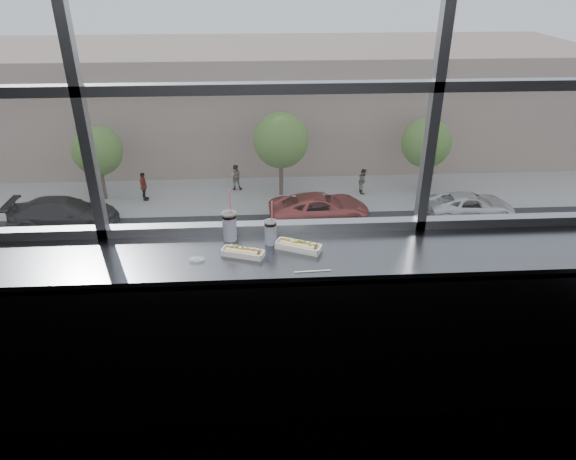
{
  "coord_description": "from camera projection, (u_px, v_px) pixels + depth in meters",
  "views": [
    {
      "loc": [
        -0.02,
        -1.39,
        2.62
      ],
      "look_at": [
        0.14,
        1.23,
        1.25
      ],
      "focal_mm": 32.0,
      "sensor_mm": 36.0,
      "label": 1
    }
  ],
  "objects": [
    {
      "name": "pedestrian_a",
      "position": [
        143.0,
        184.0,
        32.38
      ],
      "size": [
        0.74,
        0.99,
        2.22
      ],
      "primitive_type": "imported",
      "rotation": [
        0.0,
        0.0,
        1.57
      ],
      "color": "#66605B",
      "rests_on": "far_sidewalk"
    },
    {
      "name": "car_far_a",
      "position": [
        63.0,
        209.0,
        28.94
      ],
      "size": [
        2.95,
        6.99,
        2.32
      ],
      "primitive_type": "imported",
      "rotation": [
        0.0,
        0.0,
        1.58
      ],
      "color": "black",
      "rests_on": "street_asphalt"
    },
    {
      "name": "far_sidewalk",
      "position": [
        260.0,
        195.0,
        33.62
      ],
      "size": [
        80.0,
        6.0,
        0.04
      ],
      "primitive_type": "cube",
      "color": "gray",
      "rests_on": "plaza_ground"
    },
    {
      "name": "window_mullions",
      "position": [
        259.0,
        30.0,
        2.7
      ],
      "size": [
        6.0,
        0.08,
        2.4
      ],
      "primitive_type": null,
      "color": "gray",
      "rests_on": "ground"
    },
    {
      "name": "far_building",
      "position": [
        258.0,
        98.0,
        40.61
      ],
      "size": [
        50.0,
        14.0,
        8.0
      ],
      "primitive_type": "cube",
      "color": "gray",
      "rests_on": "plaza_ground"
    },
    {
      "name": "hotdog_tray_left",
      "position": [
        243.0,
        252.0,
        2.98
      ],
      "size": [
        0.26,
        0.16,
        0.06
      ],
      "rotation": [
        0.0,
        0.0,
        -0.33
      ],
      "color": "white",
      "rests_on": "counter"
    },
    {
      "name": "counter",
      "position": [
        265.0,
        258.0,
        3.03
      ],
      "size": [
        6.0,
        0.55,
        0.06
      ],
      "primitive_type": "cube",
      "color": "slate",
      "rests_on": "ground"
    },
    {
      "name": "car_far_b",
      "position": [
        320.0,
        204.0,
        29.75
      ],
      "size": [
        3.45,
        6.76,
        2.16
      ],
      "primitive_type": "imported",
      "rotation": [
        0.0,
        0.0,
        1.69
      ],
      "color": "#A83834",
      "rests_on": "street_asphalt"
    },
    {
      "name": "counter_fascia",
      "position": [
        268.0,
        355.0,
        3.05
      ],
      "size": [
        6.0,
        0.04,
        1.04
      ],
      "primitive_type": "cube",
      "color": "slate",
      "rests_on": "ground"
    },
    {
      "name": "hotdog_tray_right",
      "position": [
        298.0,
        246.0,
        3.04
      ],
      "size": [
        0.29,
        0.19,
        0.07
      ],
      "rotation": [
        0.0,
        0.0,
        -0.43
      ],
      "color": "white",
      "rests_on": "counter"
    },
    {
      "name": "soda_cup_left",
      "position": [
        229.0,
        225.0,
        3.12
      ],
      "size": [
        0.09,
        0.09,
        0.34
      ],
      "color": "white",
      "rests_on": "counter"
    },
    {
      "name": "car_near_d",
      "position": [
        463.0,
        274.0,
        22.93
      ],
      "size": [
        3.55,
        7.18,
        2.31
      ],
      "primitive_type": "imported",
      "rotation": [
        0.0,
        0.0,
        1.47
      ],
      "color": "white",
      "rests_on": "street_asphalt"
    },
    {
      "name": "car_near_b",
      "position": [
        62.0,
        287.0,
        22.01
      ],
      "size": [
        3.79,
        7.21,
        2.29
      ],
      "primitive_type": "imported",
      "rotation": [
        0.0,
        0.0,
        1.43
      ],
      "color": "#303030",
      "rests_on": "street_asphalt"
    },
    {
      "name": "soda_cup_right",
      "position": [
        270.0,
        231.0,
        3.08
      ],
      "size": [
        0.08,
        0.08,
        0.29
      ],
      "color": "white",
      "rests_on": "counter"
    },
    {
      "name": "loose_straw",
      "position": [
        313.0,
        271.0,
        2.84
      ],
      "size": [
        0.21,
        0.02,
        0.01
      ],
      "primitive_type": "cylinder",
      "rotation": [
        0.0,
        1.57,
        0.04
      ],
      "color": "white",
      "rests_on": "counter"
    },
    {
      "name": "tree_left",
      "position": [
        98.0,
        151.0,
        31.6
      ],
      "size": [
        3.06,
        3.06,
        4.79
      ],
      "color": "#47382B",
      "rests_on": "far_sidewalk"
    },
    {
      "name": "pedestrian_c",
      "position": [
        363.0,
        179.0,
        33.52
      ],
      "size": [
        0.65,
        0.87,
        1.96
      ],
      "primitive_type": "imported",
      "rotation": [
        0.0,
        0.0,
        1.57
      ],
      "color": "#66605B",
      "rests_on": "far_sidewalk"
    },
    {
      "name": "car_far_c",
      "position": [
        471.0,
        202.0,
        30.27
      ],
      "size": [
        2.46,
        5.79,
        1.92
      ],
      "primitive_type": "imported",
      "rotation": [
        0.0,
        0.0,
        1.58
      ],
      "color": "silver",
      "rests_on": "street_asphalt"
    },
    {
      "name": "window_glass",
      "position": [
        259.0,
        30.0,
        2.72
      ],
      "size": [
        6.0,
        0.0,
        6.0
      ],
      "primitive_type": "plane",
      "rotation": [
        1.57,
        0.0,
        0.0
      ],
      "color": "silver",
      "rests_on": "ground"
    },
    {
      "name": "wall_back_lower",
      "position": [
        266.0,
        302.0,
        3.52
      ],
      "size": [
        6.0,
        0.0,
        6.0
      ],
      "primitive_type": "plane",
      "rotation": [
        1.57,
        0.0,
        0.0
      ],
      "color": "black",
      "rests_on": "ground"
    },
    {
      "name": "car_near_c",
      "position": [
        271.0,
        280.0,
        22.48
      ],
      "size": [
        3.7,
        7.21,
        2.31
      ],
      "primitive_type": "imported",
      "rotation": [
        0.0,
        0.0,
        1.45
      ],
      "color": "maroon",
      "rests_on": "street_asphalt"
    },
    {
      "name": "street_asphalt",
      "position": [
        262.0,
        257.0,
        26.55
      ],
      "size": [
        80.0,
        10.0,
        0.06
      ],
      "primitive_type": "cube",
      "color": "black",
      "rests_on": "plaza_ground"
    },
    {
      "name": "tree_center",
      "position": [
        281.0,
        141.0,
        31.99
      ],
      "size": [
        3.49,
        3.49,
        5.45
      ],
      "color": "#47382B",
      "rests_on": "far_sidewalk"
    },
    {
      "name": "wrapper",
      "position": [
        197.0,
        259.0,
        2.94
      ],
      "size": [
        0.1,
        0.07,
        0.02
      ],
      "primitive_type": "ellipsoid",
      "color": "silver",
      "rests_on": "counter"
    },
    {
      "name": "tree_right",
      "position": [
        426.0,
        143.0,
        32.63
      ],
      "size": [
        3.17,
        3.17,
        4.95
      ],
      "color": "#47382B",
      "rests_on": "far_sidewalk"
    },
    {
      "name": "plaza_ground",
      "position": [
        258.0,
        128.0,
        47.33
      ],
      "size": [
        120.0,
        120.0,
        0.0
      ],
      "primitive_type": "plane",
      "color": "gray",
      "rests_on": "ground"
    },
    {
      "name": "pedestrian_b",
      "position": [
        235.0,
        175.0,
        33.94
      ],
      "size": [
        0.93,
        0.7,
        2.09
      ],
      "primitive_type": "imported",
      "rotation": [
        0.0,
        0.0,
        3.14
      ],
      "color": "#66605B",
      "rests_on": "far_sidewalk"
    }
  ]
}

